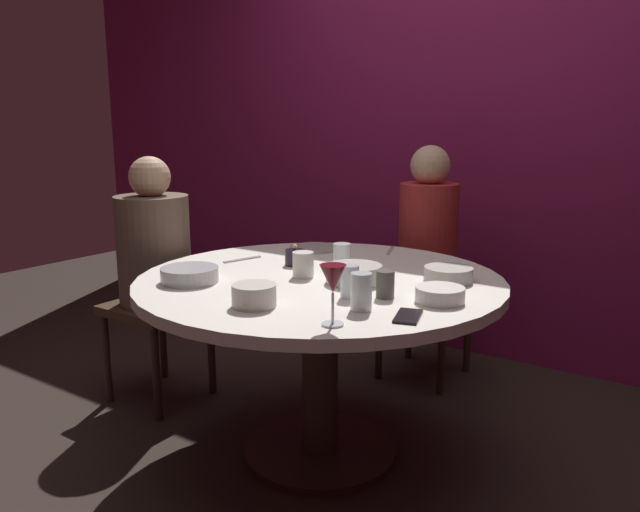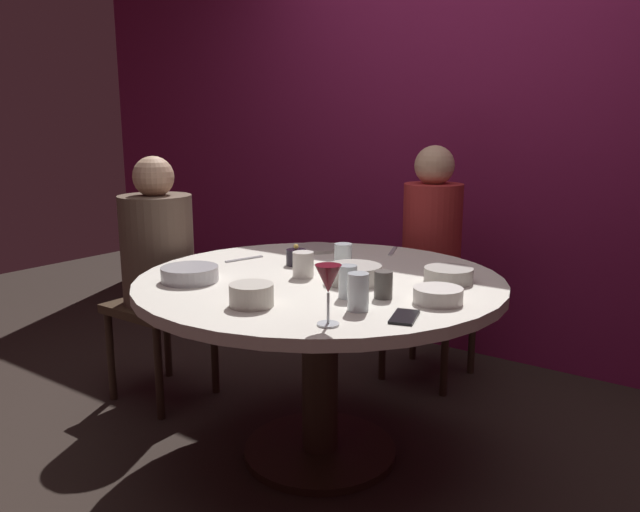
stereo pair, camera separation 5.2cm
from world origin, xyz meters
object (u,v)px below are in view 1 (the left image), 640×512
object	(u,v)px
bowl_sauce_side	(448,274)
cup_by_right_diner	(342,254)
cup_center_front	(350,282)
cup_far_edge	(361,292)
bowl_small_white	(355,274)
cup_near_candle	(385,284)
bowl_salad_center	(440,295)
bowl_serving_large	(190,275)
cell_phone	(408,316)
seated_diner_left	(154,253)
candle_holder	(295,257)
bowl_rice_portion	(254,295)
cup_by_left_diner	(303,265)
wine_glass	(333,281)
seated_diner_back	(428,238)
dinner_plate	(314,248)
dining_table	(320,314)

from	to	relation	value
bowl_sauce_side	cup_by_right_diner	distance (m)	0.47
cup_center_front	cup_far_edge	bearing A→B (deg)	-43.94
bowl_small_white	cup_near_candle	world-z (taller)	cup_near_candle
bowl_salad_center	bowl_sauce_side	world-z (taller)	bowl_sauce_side
bowl_serving_large	cup_by_right_diner	bearing A→B (deg)	61.27
bowl_salad_center	cup_by_right_diner	world-z (taller)	cup_by_right_diner
bowl_serving_large	bowl_small_white	bearing A→B (deg)	33.82
cell_phone	seated_diner_left	bearing A→B (deg)	-27.66
bowl_salad_center	cup_far_edge	xyz separation A→B (m)	(-0.16, -0.22, 0.03)
bowl_salad_center	candle_holder	bearing A→B (deg)	166.97
candle_holder	bowl_rice_portion	bearing A→B (deg)	-66.03
cell_phone	bowl_salad_center	distance (m)	0.21
seated_diner_left	bowl_small_white	bearing A→B (deg)	0.24
cell_phone	cup_far_edge	xyz separation A→B (m)	(-0.15, -0.01, 0.05)
cup_near_candle	cup_by_right_diner	distance (m)	0.50
candle_holder	cup_by_left_diner	xyz separation A→B (m)	(0.14, -0.14, 0.01)
candle_holder	wine_glass	size ratio (longest dim) A/B	0.49
cup_by_left_diner	seated_diner_back	bearing A→B (deg)	87.03
bowl_rice_portion	dinner_plate	bearing A→B (deg)	112.91
bowl_serving_large	candle_holder	bearing A→B (deg)	70.52
cell_phone	bowl_salad_center	bearing A→B (deg)	-110.29
bowl_rice_portion	cup_far_edge	xyz separation A→B (m)	(0.30, 0.15, 0.02)
seated_diner_back	cup_by_left_diner	world-z (taller)	seated_diner_back
dining_table	bowl_rice_portion	world-z (taller)	bowl_rice_portion
cell_phone	wine_glass	bearing A→B (deg)	34.70
wine_glass	bowl_sauce_side	xyz separation A→B (m)	(0.07, 0.65, -0.10)
wine_glass	cup_near_candle	world-z (taller)	wine_glass
cup_by_right_diner	cup_far_edge	size ratio (longest dim) A/B	0.74
bowl_serving_large	bowl_rice_portion	world-z (taller)	bowl_rice_portion
seated_diner_left	cup_center_front	bearing A→B (deg)	-8.69
dinner_plate	cup_center_front	distance (m)	0.80
bowl_small_white	cup_far_edge	size ratio (longest dim) A/B	1.72
seated_diner_back	cup_center_front	distance (m)	1.15
cup_near_candle	bowl_salad_center	bearing A→B (deg)	17.42
cell_phone	cup_by_left_diner	size ratio (longest dim) A/B	1.47
candle_holder	cup_center_front	distance (m)	0.52
dining_table	candle_holder	distance (m)	0.28
seated_diner_left	bowl_salad_center	xyz separation A→B (m)	(1.42, -0.06, 0.04)
seated_diner_back	cup_by_left_diner	bearing A→B (deg)	-2.97
cell_phone	cup_far_edge	size ratio (longest dim) A/B	1.20
wine_glass	bowl_small_white	size ratio (longest dim) A/B	0.87
cup_by_right_diner	cup_by_left_diner	bearing A→B (deg)	-91.40
bowl_rice_portion	cup_near_candle	world-z (taller)	cup_near_candle
seated_diner_back	cup_near_candle	xyz separation A→B (m)	(0.33, -1.06, 0.04)
bowl_serving_large	bowl_rice_portion	xyz separation A→B (m)	(0.39, -0.10, 0.01)
wine_glass	cup_center_front	bearing A→B (deg)	112.14
bowl_small_white	bowl_salad_center	bearing A→B (deg)	-9.78
seated_diner_back	cup_by_right_diner	distance (m)	0.73
bowl_small_white	cup_by_left_diner	world-z (taller)	cup_by_left_diner
dining_table	bowl_small_white	distance (m)	0.23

